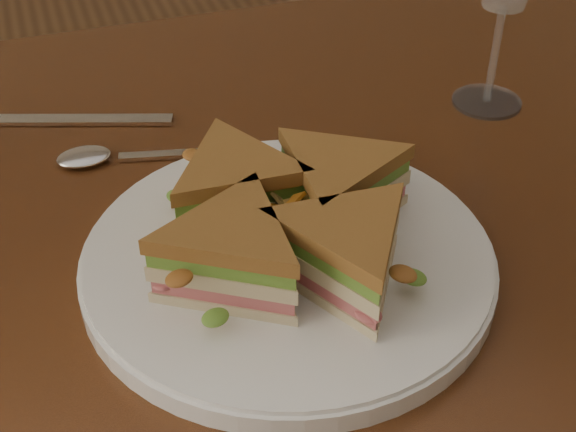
{
  "coord_description": "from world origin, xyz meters",
  "views": [
    {
      "loc": [
        -0.09,
        -0.5,
        1.15
      ],
      "look_at": [
        0.05,
        -0.08,
        0.8
      ],
      "focal_mm": 50.0,
      "sensor_mm": 36.0,
      "label": 1
    }
  ],
  "objects_px": {
    "sandwich_wedges": "(288,222)",
    "spoon": "(110,157)",
    "plate": "(288,261)",
    "table": "(205,313)",
    "knife": "(52,121)"
  },
  "relations": [
    {
      "from": "table",
      "to": "spoon",
      "type": "distance_m",
      "value": 0.16
    },
    {
      "from": "sandwich_wedges",
      "to": "spoon",
      "type": "relative_size",
      "value": 1.41
    },
    {
      "from": "table",
      "to": "knife",
      "type": "height_order",
      "value": "knife"
    },
    {
      "from": "table",
      "to": "knife",
      "type": "relative_size",
      "value": 5.77
    },
    {
      "from": "plate",
      "to": "knife",
      "type": "xyz_separation_m",
      "value": [
        -0.15,
        0.27,
        -0.01
      ]
    },
    {
      "from": "sandwich_wedges",
      "to": "table",
      "type": "bearing_deg",
      "value": 124.09
    },
    {
      "from": "sandwich_wedges",
      "to": "spoon",
      "type": "xyz_separation_m",
      "value": [
        -0.1,
        0.19,
        -0.04
      ]
    },
    {
      "from": "plate",
      "to": "sandwich_wedges",
      "type": "xyz_separation_m",
      "value": [
        -0.0,
        0.0,
        0.04
      ]
    },
    {
      "from": "table",
      "to": "plate",
      "type": "height_order",
      "value": "plate"
    },
    {
      "from": "sandwich_wedges",
      "to": "knife",
      "type": "relative_size",
      "value": 1.23
    },
    {
      "from": "table",
      "to": "sandwich_wedges",
      "type": "relative_size",
      "value": 4.69
    },
    {
      "from": "knife",
      "to": "table",
      "type": "bearing_deg",
      "value": -46.0
    },
    {
      "from": "table",
      "to": "knife",
      "type": "xyz_separation_m",
      "value": [
        -0.09,
        0.2,
        0.1
      ]
    },
    {
      "from": "spoon",
      "to": "knife",
      "type": "xyz_separation_m",
      "value": [
        -0.04,
        0.08,
        -0.0
      ]
    },
    {
      "from": "sandwich_wedges",
      "to": "knife",
      "type": "bearing_deg",
      "value": 118.04
    }
  ]
}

